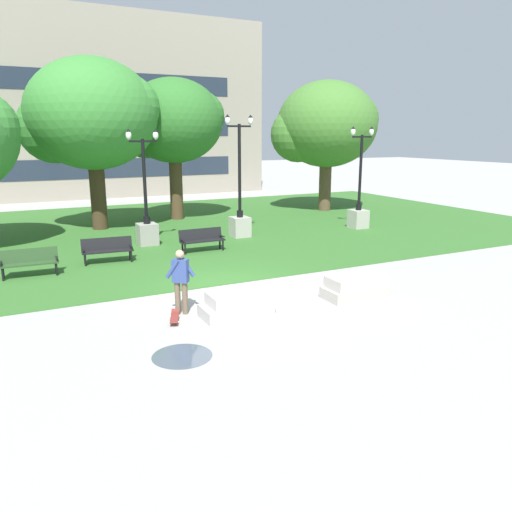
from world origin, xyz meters
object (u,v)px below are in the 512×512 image
object	(u,v)px
park_bench_near_right	(29,261)
lamp_post_center	(240,213)
concrete_block_center	(238,304)
lamp_post_left	(147,222)
skateboard	(175,317)
park_bench_far_right	(202,238)
person_skateboarder	(181,278)
park_bench_near_left	(107,249)
lamp_post_right	(359,208)
concrete_block_left	(355,287)

from	to	relation	value
park_bench_near_right	lamp_post_center	bearing A→B (deg)	18.23
concrete_block_center	lamp_post_left	xyz separation A→B (m)	(0.09, 9.51, 0.69)
skateboard	lamp_post_center	distance (m)	10.75
park_bench_far_right	lamp_post_left	size ratio (longest dim) A/B	0.38
concrete_block_center	park_bench_near_right	distance (m)	7.89
skateboard	park_bench_near_right	distance (m)	6.73
skateboard	park_bench_far_right	xyz separation A→B (m)	(3.29, 6.90, 0.45)
person_skateboarder	park_bench_far_right	distance (m)	7.15
concrete_block_center	park_bench_near_right	world-z (taller)	park_bench_near_right
person_skateboarder	park_bench_near_right	size ratio (longest dim) A/B	0.94
person_skateboarder	skateboard	size ratio (longest dim) A/B	1.67
skateboard	person_skateboarder	bearing A→B (deg)	51.44
skateboard	lamp_post_left	size ratio (longest dim) A/B	0.21
skateboard	park_bench_near_left	bearing A→B (deg)	93.57
concrete_block_center	lamp_post_left	size ratio (longest dim) A/B	0.38
park_bench_near_left	concrete_block_center	bearing A→B (deg)	-74.34
park_bench_far_right	lamp_post_right	bearing A→B (deg)	9.15
park_bench_far_right	lamp_post_left	xyz separation A→B (m)	(-1.63, 2.21, 0.46)
person_skateboarder	lamp_post_center	bearing A→B (deg)	56.79
park_bench_far_right	concrete_block_center	bearing A→B (deg)	-103.25
skateboard	park_bench_far_right	bearing A→B (deg)	64.46
park_bench_far_right	lamp_post_center	size ratio (longest dim) A/B	0.33
lamp_post_right	park_bench_far_right	bearing A→B (deg)	-170.85
concrete_block_left	person_skateboarder	world-z (taller)	person_skateboarder
park_bench_near_left	lamp_post_left	xyz separation A→B (m)	(2.08, 2.39, 0.46)
person_skateboarder	lamp_post_right	bearing A→B (deg)	33.82
lamp_post_center	lamp_post_right	bearing A→B (deg)	-5.59
concrete_block_center	person_skateboarder	distance (m)	1.63
park_bench_far_right	lamp_post_left	bearing A→B (deg)	126.42
park_bench_near_left	lamp_post_center	xyz separation A→B (m)	(6.32, 2.21, 0.57)
person_skateboarder	skateboard	bearing A→B (deg)	-128.56
concrete_block_left	lamp_post_center	world-z (taller)	lamp_post_center
skateboard	lamp_post_left	xyz separation A→B (m)	(1.66, 9.11, 0.91)
skateboard	lamp_post_left	distance (m)	9.30
concrete_block_center	park_bench_near_left	xyz separation A→B (m)	(-1.99, 7.12, 0.23)
concrete_block_left	lamp_post_left	bearing A→B (deg)	110.20
park_bench_near_right	lamp_post_right	size ratio (longest dim) A/B	0.37
concrete_block_center	lamp_post_left	world-z (taller)	lamp_post_left
lamp_post_left	concrete_block_center	bearing A→B (deg)	-90.53
lamp_post_center	lamp_post_left	world-z (taller)	lamp_post_center
skateboard	lamp_post_right	world-z (taller)	lamp_post_right
lamp_post_left	lamp_post_center	bearing A→B (deg)	-2.38
park_bench_far_right	lamp_post_right	world-z (taller)	lamp_post_right
person_skateboarder	park_bench_near_left	bearing A→B (deg)	96.70
lamp_post_center	park_bench_near_left	bearing A→B (deg)	-160.72
lamp_post_left	concrete_block_left	bearing A→B (deg)	-69.80
concrete_block_center	lamp_post_left	distance (m)	9.53
park_bench_near_right	lamp_post_right	bearing A→B (deg)	8.76
park_bench_near_right	park_bench_far_right	world-z (taller)	same
park_bench_near_right	lamp_post_center	world-z (taller)	lamp_post_center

